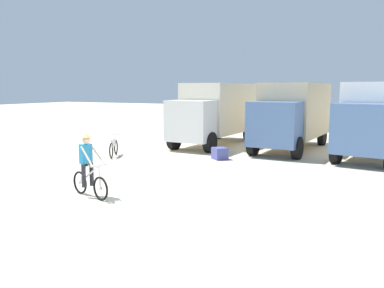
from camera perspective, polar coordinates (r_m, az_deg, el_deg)
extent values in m
plane|color=beige|center=(10.91, -8.30, -8.68)|extent=(120.00, 120.00, 0.00)
cube|color=beige|center=(22.70, 4.09, 5.13)|extent=(2.64, 5.31, 2.70)
cube|color=silver|center=(19.73, -0.20, 3.27)|extent=(2.27, 1.60, 2.00)
cube|color=black|center=(19.10, -1.25, 4.17)|extent=(2.03, 0.18, 0.80)
cylinder|color=black|center=(19.44, 2.56, 0.23)|extent=(0.37, 1.01, 1.00)
cylinder|color=black|center=(20.44, -2.54, 0.61)|extent=(0.37, 1.01, 1.00)
cylinder|color=black|center=(23.96, 8.00, 1.62)|extent=(0.37, 1.01, 1.00)
cylinder|color=black|center=(24.78, 3.61, 1.89)|extent=(0.37, 1.01, 1.00)
cube|color=#CCB78E|center=(21.49, 14.47, 4.74)|extent=(2.66, 5.32, 2.70)
cube|color=#4C6B9E|center=(18.28, 11.56, 2.74)|extent=(2.27, 1.61, 2.00)
cube|color=black|center=(17.59, 10.87, 3.71)|extent=(2.03, 0.18, 0.80)
cylinder|color=black|center=(18.20, 14.62, -0.55)|extent=(0.37, 1.01, 1.00)
cylinder|color=black|center=(18.83, 8.63, -0.10)|extent=(0.37, 1.01, 1.00)
cylinder|color=black|center=(23.01, 17.91, 1.06)|extent=(0.37, 1.01, 1.00)
cylinder|color=black|center=(23.51, 13.05, 1.37)|extent=(0.37, 1.01, 1.00)
cube|color=white|center=(20.49, 25.24, 4.09)|extent=(3.18, 5.51, 2.70)
cube|color=#4C6B9E|center=(17.20, 23.02, 1.96)|extent=(2.41, 1.82, 2.00)
cube|color=black|center=(16.49, 22.54, 2.97)|extent=(2.01, 0.39, 0.80)
cylinder|color=black|center=(17.67, 19.70, -1.00)|extent=(0.47, 1.04, 1.00)
cylinder|color=black|center=(22.47, 23.27, 0.63)|extent=(0.47, 1.04, 1.00)
torus|color=black|center=(11.50, -12.79, -6.16)|extent=(0.67, 0.25, 0.68)
cylinder|color=silver|center=(11.50, -12.79, -6.16)|extent=(0.10, 0.10, 0.08)
torus|color=black|center=(12.37, -15.54, -5.27)|extent=(0.67, 0.25, 0.68)
cylinder|color=silver|center=(12.37, -15.54, -5.27)|extent=(0.10, 0.10, 0.08)
cylinder|color=silver|center=(11.88, -14.33, -4.18)|extent=(1.00, 0.34, 0.68)
cylinder|color=silver|center=(11.69, -13.92, -2.97)|extent=(0.65, 0.23, 0.13)
cylinder|color=silver|center=(12.16, -15.16, -4.13)|extent=(0.39, 0.16, 0.59)
cylinder|color=silver|center=(11.45, -12.91, -4.59)|extent=(0.11, 0.08, 0.64)
cylinder|color=silver|center=(11.41, -13.03, -3.00)|extent=(0.18, 0.51, 0.04)
cube|color=black|center=(11.96, -14.78, -2.80)|extent=(0.26, 0.18, 0.06)
cube|color=teal|center=(11.89, -14.78, -1.35)|extent=(0.28, 0.36, 0.56)
sphere|color=beige|center=(11.78, -14.69, 0.54)|extent=(0.22, 0.22, 0.22)
cone|color=tan|center=(11.77, -14.72, 1.17)|extent=(0.32, 0.32, 0.10)
cylinder|color=#26262B|center=(12.02, -14.00, -4.18)|extent=(0.12, 0.12, 0.66)
cylinder|color=#26262B|center=(11.88, -15.05, -4.35)|extent=(0.12, 0.12, 0.66)
cylinder|color=beige|center=(11.71, -13.15, -1.51)|extent=(0.62, 0.18, 0.53)
cylinder|color=beige|center=(11.52, -14.64, -1.71)|extent=(0.61, 0.26, 0.53)
torus|color=black|center=(19.28, -10.69, -0.44)|extent=(0.35, 0.64, 0.68)
torus|color=black|center=(18.26, -11.34, -0.92)|extent=(0.35, 0.64, 0.68)
cube|color=silver|center=(18.73, -11.03, 0.17)|extent=(0.43, 0.82, 0.36)
cylinder|color=silver|center=(19.15, -10.77, 1.34)|extent=(0.46, 0.25, 0.04)
cube|color=#4C5199|center=(17.69, 3.94, -1.34)|extent=(0.82, 0.82, 0.51)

